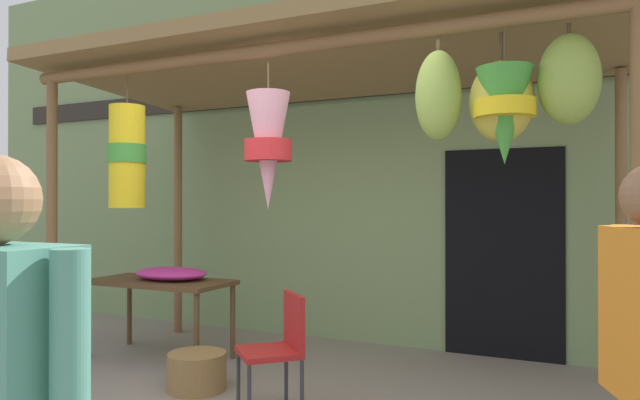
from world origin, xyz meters
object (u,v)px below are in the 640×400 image
at_px(display_table, 160,288).
at_px(wicker_basket_by_table, 197,371).
at_px(flower_heap_on_table, 172,274).
at_px(folding_chair, 280,342).

relative_size(display_table, wicker_basket_by_table, 3.00).
xyz_separation_m(flower_heap_on_table, folding_chair, (1.66, -0.86, -0.30)).
height_order(flower_heap_on_table, folding_chair, flower_heap_on_table).
relative_size(display_table, flower_heap_on_table, 1.88).
xyz_separation_m(folding_chair, wicker_basket_by_table, (-0.85, 0.18, -0.36)).
height_order(folding_chair, wicker_basket_by_table, folding_chair).
xyz_separation_m(flower_heap_on_table, wicker_basket_by_table, (0.81, -0.68, -0.66)).
distance_m(folding_chair, wicker_basket_by_table, 0.94).
relative_size(flower_heap_on_table, wicker_basket_by_table, 1.60).
relative_size(flower_heap_on_table, folding_chair, 0.88).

